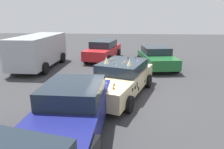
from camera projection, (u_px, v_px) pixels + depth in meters
ground_plane at (119, 94)px, 8.92m from camera, size 60.00×60.00×0.00m
art_car_decorated at (120, 78)px, 8.80m from camera, size 4.98×3.24×1.67m
parked_van_row_back_center at (39, 50)px, 13.20m from camera, size 5.26×2.24×2.09m
parked_sedan_near_left at (72, 111)px, 5.79m from camera, size 4.52×2.07×1.46m
parked_sedan_row_back_far at (156, 57)px, 13.33m from camera, size 4.19×2.44×1.34m
parked_sedan_behind_right at (103, 50)px, 15.69m from camera, size 4.75×2.60×1.47m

